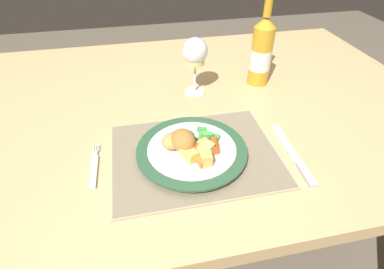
{
  "coord_description": "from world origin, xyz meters",
  "views": [
    {
      "loc": [
        -0.14,
        -0.74,
        1.21
      ],
      "look_at": [
        -0.03,
        -0.21,
        0.78
      ],
      "focal_mm": 28.0,
      "sensor_mm": 36.0,
      "label": 1
    }
  ],
  "objects": [
    {
      "name": "glazed_carrots",
      "position": [
        -0.02,
        -0.27,
        0.78
      ],
      "size": [
        0.07,
        0.08,
        0.02
      ],
      "color": "orange",
      "rests_on": "dinner_plate"
    },
    {
      "name": "roast_potatoes",
      "position": [
        -0.02,
        -0.27,
        0.78
      ],
      "size": [
        0.08,
        0.07,
        0.03
      ],
      "color": "#DBB256",
      "rests_on": "dinner_plate"
    },
    {
      "name": "placemat",
      "position": [
        -0.03,
        -0.24,
        0.74
      ],
      "size": [
        0.38,
        0.29,
        0.01
      ],
      "color": "tan",
      "rests_on": "dining_table"
    },
    {
      "name": "ground_plane",
      "position": [
        0.0,
        0.0,
        0.0
      ],
      "size": [
        6.0,
        6.0,
        0.0
      ],
      "primitive_type": "plane",
      "color": "brown"
    },
    {
      "name": "fork",
      "position": [
        -0.25,
        -0.24,
        0.74
      ],
      "size": [
        0.02,
        0.14,
        0.01
      ],
      "color": "silver",
      "rests_on": "dining_table"
    },
    {
      "name": "dining_table",
      "position": [
        0.0,
        0.0,
        0.66
      ],
      "size": [
        1.48,
        0.99,
        0.74
      ],
      "color": "tan",
      "rests_on": "ground"
    },
    {
      "name": "bottle",
      "position": [
        0.24,
        0.07,
        0.84
      ],
      "size": [
        0.07,
        0.07,
        0.29
      ],
      "color": "gold",
      "rests_on": "dining_table"
    },
    {
      "name": "dinner_plate",
      "position": [
        -0.04,
        -0.24,
        0.76
      ],
      "size": [
        0.25,
        0.25,
        0.02
      ],
      "color": "white",
      "rests_on": "placemat"
    },
    {
      "name": "green_beans_pile",
      "position": [
        -0.01,
        -0.21,
        0.77
      ],
      "size": [
        0.09,
        0.07,
        0.02
      ],
      "color": "green",
      "rests_on": "dinner_plate"
    },
    {
      "name": "table_knife",
      "position": [
        0.19,
        -0.3,
        0.74
      ],
      "size": [
        0.03,
        0.22,
        0.01
      ],
      "color": "silver",
      "rests_on": "dining_table"
    },
    {
      "name": "breaded_croquettes",
      "position": [
        -0.06,
        -0.23,
        0.79
      ],
      "size": [
        0.09,
        0.09,
        0.05
      ],
      "color": "#A87033",
      "rests_on": "dinner_plate"
    },
    {
      "name": "wine_glass",
      "position": [
        0.03,
        0.05,
        0.86
      ],
      "size": [
        0.07,
        0.07,
        0.17
      ],
      "color": "silver",
      "rests_on": "dining_table"
    }
  ]
}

